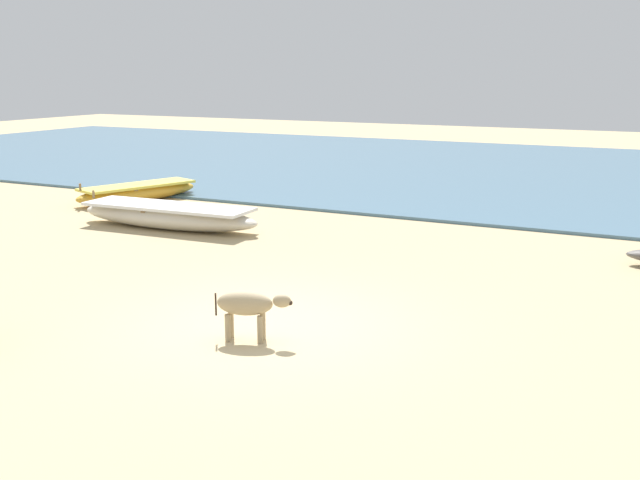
% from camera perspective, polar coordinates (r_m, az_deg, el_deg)
% --- Properties ---
extents(ground, '(80.00, 80.00, 0.00)m').
position_cam_1_polar(ground, '(11.09, -3.88, -6.48)').
color(ground, tan).
extents(sea_water, '(60.00, 20.00, 0.08)m').
position_cam_1_polar(sea_water, '(28.13, 15.45, 4.99)').
color(sea_water, slate).
rests_on(sea_water, ground).
extents(fishing_boat_0, '(2.19, 3.88, 0.69)m').
position_cam_1_polar(fishing_boat_0, '(21.97, -13.74, 3.59)').
color(fishing_boat_0, gold).
rests_on(fishing_boat_0, ground).
extents(fishing_boat_3, '(4.82, 1.37, 0.77)m').
position_cam_1_polar(fishing_boat_3, '(18.00, -11.51, 1.85)').
color(fishing_boat_3, beige).
rests_on(fishing_boat_3, ground).
extents(calf_near_dun, '(1.07, 0.54, 0.71)m').
position_cam_1_polar(calf_near_dun, '(10.34, -5.54, -4.98)').
color(calf_near_dun, tan).
rests_on(calf_near_dun, ground).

